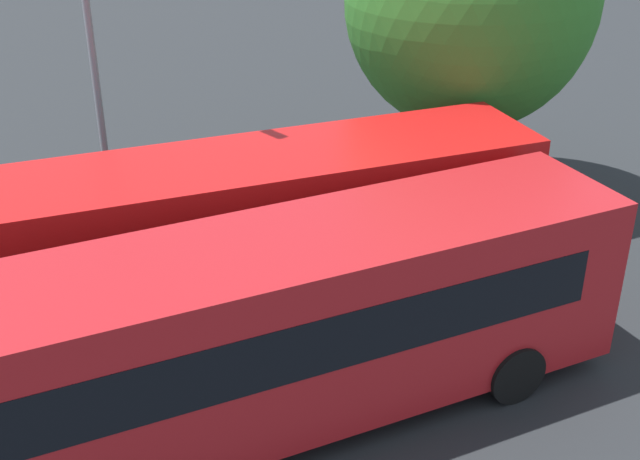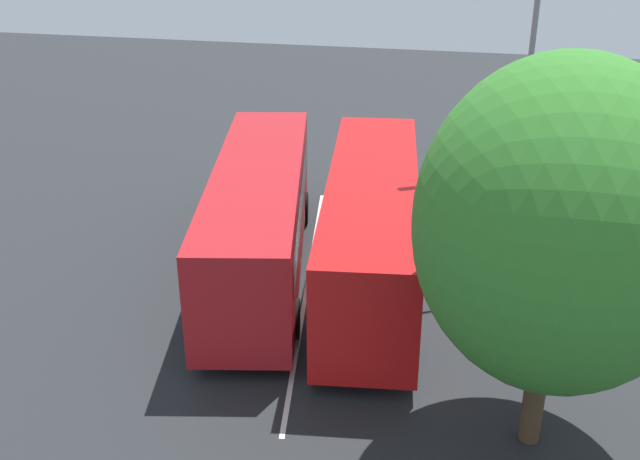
% 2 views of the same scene
% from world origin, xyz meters
% --- Properties ---
extents(ground_plane, '(66.76, 66.76, 0.00)m').
position_xyz_m(ground_plane, '(0.00, 0.00, 0.00)').
color(ground_plane, '#232628').
extents(bus_far_left, '(11.32, 3.68, 3.26)m').
position_xyz_m(bus_far_left, '(0.51, -1.74, 1.80)').
color(bus_far_left, red).
rests_on(bus_far_left, ground).
extents(bus_center_left, '(11.37, 4.50, 3.26)m').
position_xyz_m(bus_center_left, '(0.52, 1.54, 1.80)').
color(bus_center_left, '#AD191E').
rests_on(bus_center_left, ground).
extents(street_lamp, '(1.43, 2.49, 8.59)m').
position_xyz_m(street_lamp, '(2.92, -5.46, 4.93)').
color(street_lamp, gray).
rests_on(street_lamp, ground).
extents(lane_stripe_outer_left, '(13.25, 1.99, 0.01)m').
position_xyz_m(lane_stripe_outer_left, '(0.00, 0.00, 0.00)').
color(lane_stripe_outer_left, silver).
rests_on(lane_stripe_outer_left, ground).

